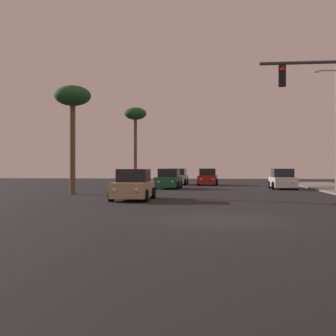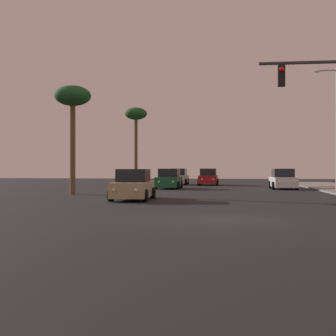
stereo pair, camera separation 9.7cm
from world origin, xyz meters
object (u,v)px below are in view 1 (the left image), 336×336
object	(u,v)px
car_green	(169,180)
car_white	(283,180)
car_silver	(178,177)
car_red	(208,178)
car_tan	(133,186)
street_lamp	(334,122)
palm_tree_near	(73,101)
palm_tree_far	(135,118)

from	to	relation	value
car_green	car_white	size ratio (longest dim) A/B	1.00
car_silver	car_red	world-z (taller)	same
car_tan	car_white	xyz separation A→B (m)	(9.73, 14.33, 0.00)
car_green	car_red	size ratio (longest dim) A/B	1.00
car_silver	car_white	world-z (taller)	same
car_tan	car_silver	size ratio (longest dim) A/B	1.00
car_silver	street_lamp	bearing A→B (deg)	137.48
palm_tree_near	palm_tree_far	bearing A→B (deg)	88.84
palm_tree_far	car_green	bearing A→B (deg)	-65.54
palm_tree_far	palm_tree_near	distance (m)	20.03
car_red	palm_tree_near	world-z (taller)	palm_tree_near
car_silver	car_white	size ratio (longest dim) A/B	1.00
car_tan	car_white	distance (m)	17.32
car_white	palm_tree_far	bearing A→B (deg)	-37.81
car_tan	palm_tree_far	bearing A→B (deg)	-80.79
street_lamp	palm_tree_far	world-z (taller)	street_lamp
car_red	street_lamp	size ratio (longest dim) A/B	0.48
car_red	palm_tree_near	size ratio (longest dim) A/B	0.60
car_green	car_silver	xyz separation A→B (m)	(-0.17, 9.50, 0.00)
car_silver	palm_tree_far	world-z (taller)	palm_tree_far
car_green	street_lamp	xyz separation A→B (m)	(12.74, -3.28, 4.36)
car_red	palm_tree_far	world-z (taller)	palm_tree_far
palm_tree_near	car_green	bearing A→B (deg)	60.27
car_silver	car_green	bearing A→B (deg)	93.19
car_tan	car_silver	xyz separation A→B (m)	(0.14, 23.54, 0.00)
car_tan	car_silver	bearing A→B (deg)	-91.59
car_red	car_white	distance (m)	10.53
car_green	palm_tree_far	bearing A→B (deg)	-64.05
car_green	palm_tree_near	bearing A→B (deg)	61.76
car_silver	street_lamp	xyz separation A→B (m)	(12.91, -12.78, 4.36)
car_green	palm_tree_far	world-z (taller)	palm_tree_far
palm_tree_near	car_silver	bearing A→B (deg)	74.73
palm_tree_near	car_red	bearing A→B (deg)	65.13
car_white	street_lamp	bearing A→B (deg)	131.25
car_silver	car_red	size ratio (longest dim) A/B	1.00
car_red	palm_tree_near	xyz separation A→B (m)	(-8.29, -17.89, 5.41)
car_red	car_white	bearing A→B (deg)	128.70
car_green	car_silver	world-z (taller)	same
car_green	car_red	world-z (taller)	same
street_lamp	palm_tree_far	size ratio (longest dim) A/B	1.09
car_green	car_red	distance (m)	9.14
car_tan	palm_tree_near	bearing A→B (deg)	-45.03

